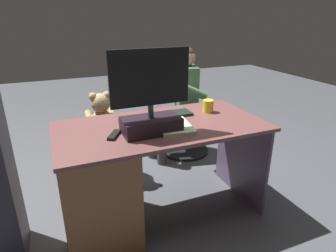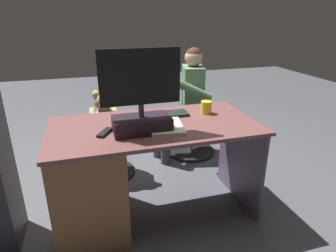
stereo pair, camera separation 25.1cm
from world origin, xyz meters
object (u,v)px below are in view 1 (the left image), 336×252
Objects in this scene: person at (179,95)px; visitor_chair at (185,131)px; tv_remote at (114,135)px; office_chair_teddy at (105,152)px; keyboard at (164,115)px; monitor at (151,108)px; teddy_bear at (101,115)px; computer_mouse at (122,120)px; cup at (208,106)px; desk at (110,179)px.

visitor_chair is at bearing -166.92° from person.
office_chair_teddy is at bearing -62.76° from tv_remote.
office_chair_teddy is at bearing -55.28° from keyboard.
office_chair_teddy is 0.96m from visitor_chair.
office_chair_teddy is (0.18, -0.80, -0.65)m from monitor.
keyboard is at bearing 124.09° from teddy_bear.
computer_mouse reaches higher than office_chair_teddy.
cup is 0.25× the size of teddy_bear.
keyboard is at bearing -161.82° from desk.
teddy_bear is at bearing -55.91° from keyboard.
desk is 2.91× the size of office_chair_teddy.
cup reaches higher than computer_mouse.
tv_remote is 0.39× the size of teddy_bear.
desk is 2.71× the size of monitor.
tv_remote reaches higher than office_chair_teddy.
cup is at bearing 178.47° from computer_mouse.
computer_mouse is (0.13, -0.24, -0.15)m from monitor.
desk is 0.59m from monitor.
teddy_bear is at bearing -84.64° from computer_mouse.
tv_remote is (-0.03, 0.07, 0.36)m from desk.
visitor_chair is at bearing -138.00° from desk.
keyboard is at bearing 124.72° from office_chair_teddy.
teddy_bear is at bearing -97.05° from desk.
tv_remote is at bearing 63.36° from computer_mouse.
person is at bearing -136.35° from computer_mouse.
teddy_bear is 1.03m from visitor_chair.
tv_remote is at bearing 27.62° from keyboard.
monitor is (-0.27, 0.10, 0.51)m from desk.
computer_mouse reaches higher than tv_remote.
tv_remote is at bearing 86.06° from teddy_bear.
monitor is 1.22m from person.
computer_mouse is at bearing 41.49° from visitor_chair.
computer_mouse is (-0.14, -0.14, 0.36)m from desk.
cup reaches higher than visitor_chair.
person is at bearing -167.75° from teddy_bear.
tv_remote is at bearing -6.34° from monitor.
monitor is at bearing 22.04° from cup.
desk is at bearing 42.00° from visitor_chair.
computer_mouse is 1.10m from person.
tv_remote reaches higher than desk.
tv_remote is at bearing 47.16° from person.
computer_mouse is at bearing -135.05° from desk.
computer_mouse is 0.64× the size of tv_remote.
tv_remote is 1.48m from visitor_chair.
keyboard is 0.36m from cup.
visitor_chair is (-0.93, -0.22, -0.01)m from office_chair_teddy.
keyboard is at bearing 57.90° from person.
teddy_bear is at bearing -77.25° from monitor.
visitor_chair is (-0.19, -0.79, -0.54)m from cup.
monitor reaches higher than cup.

